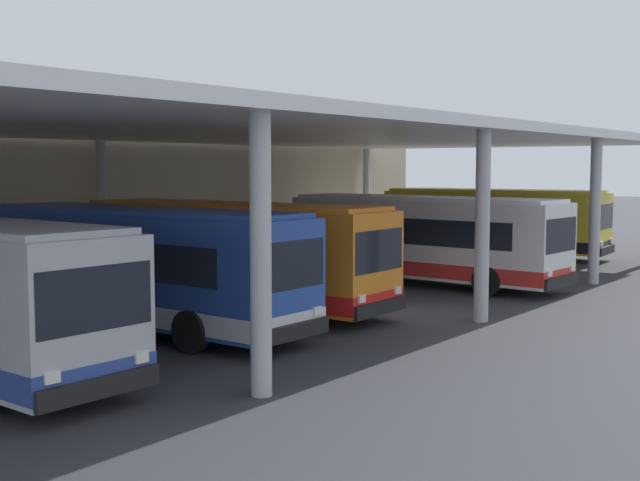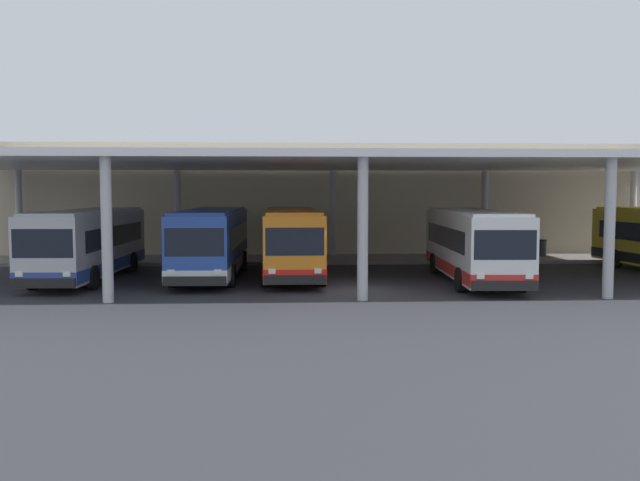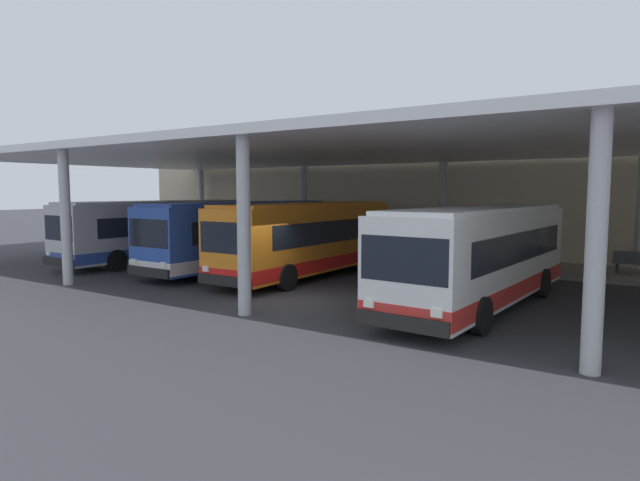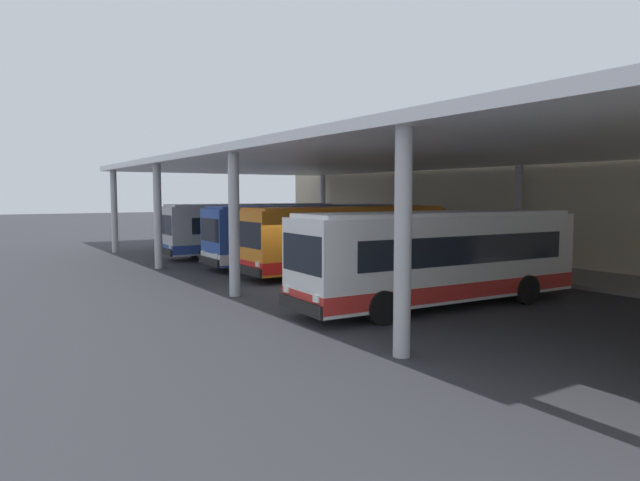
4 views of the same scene
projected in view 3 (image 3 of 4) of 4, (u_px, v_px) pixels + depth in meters
name	position (u px, v px, depth m)	size (l,w,h in m)	color
ground_plane	(295.00, 300.00, 17.90)	(200.00, 200.00, 0.00)	#333338
platform_kerb	(429.00, 260.00, 27.62)	(42.00, 4.50, 0.18)	gray
station_building_facade	(453.00, 195.00, 30.00)	(48.00, 1.60, 6.95)	#C1B293
canopy_shelter	(373.00, 152.00, 21.97)	(40.00, 17.00, 5.55)	silver
bus_nearest_bay	(157.00, 230.00, 27.55)	(3.00, 10.62, 3.17)	#B7B7BC
bus_second_bay	(241.00, 235.00, 24.76)	(2.85, 10.57, 3.17)	#284CA8
bus_middle_bay	(309.00, 238.00, 22.84)	(2.83, 10.57, 3.17)	orange
bus_far_bay	(480.00, 255.00, 16.72)	(3.07, 10.64, 3.17)	white
bench_waiting	(636.00, 262.00, 22.50)	(1.80, 0.45, 0.92)	#4C515B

